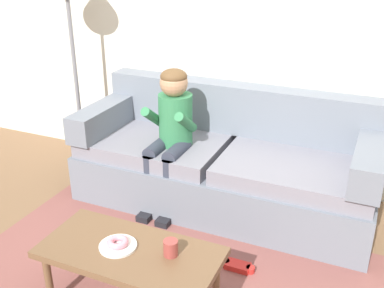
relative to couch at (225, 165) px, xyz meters
name	(u,v)px	position (x,y,z in m)	size (l,w,h in m)	color
ground	(179,261)	(-0.01, -0.84, -0.33)	(10.00, 10.00, 0.00)	brown
wall_back	(251,17)	(-0.01, 0.56, 1.07)	(8.00, 0.10, 2.80)	silver
area_rug	(162,283)	(-0.01, -1.09, -0.33)	(2.61, 1.67, 0.01)	brown
couch	(225,165)	(0.00, 0.00, 0.00)	(2.29, 0.90, 0.90)	slate
coffee_table	(130,256)	(-0.08, -1.33, 0.02)	(1.00, 0.48, 0.40)	brown
person_child	(171,127)	(-0.37, -0.20, 0.34)	(0.34, 0.58, 1.10)	#337A4C
plate	(118,246)	(-0.15, -1.33, 0.08)	(0.21, 0.21, 0.01)	white
donut	(118,242)	(-0.15, -1.33, 0.10)	(0.12, 0.12, 0.04)	pink
mug	(171,248)	(0.15, -1.28, 0.11)	(0.08, 0.08, 0.09)	#993D38
toy_controller	(238,267)	(0.38, -0.78, -0.31)	(0.23, 0.09, 0.05)	red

